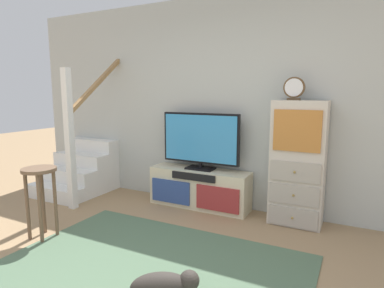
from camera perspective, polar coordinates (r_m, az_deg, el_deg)
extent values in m
cube|color=#B2B7B2|center=(4.28, 6.57, 6.96)|extent=(6.40, 0.12, 2.70)
cube|color=#4C664C|center=(3.02, -7.33, -20.79)|extent=(2.60, 1.80, 0.01)
cube|color=beige|center=(4.34, 1.34, -7.68)|extent=(1.33, 0.36, 0.50)
cube|color=#2D4784|center=(4.34, -3.76, -8.26)|extent=(0.56, 0.02, 0.30)
cube|color=maroon|center=(4.06, 4.43, -9.52)|extent=(0.56, 0.02, 0.30)
cube|color=black|center=(4.12, 0.19, -5.75)|extent=(0.60, 0.02, 0.09)
cube|color=black|center=(4.29, 1.47, -4.24)|extent=(0.36, 0.22, 0.02)
cylinder|color=black|center=(4.28, 1.48, -3.69)|extent=(0.05, 0.05, 0.06)
cube|color=black|center=(4.22, 1.50, 1.02)|extent=(1.05, 0.05, 0.65)
cube|color=#338CCC|center=(4.19, 1.32, 0.97)|extent=(1.00, 0.01, 0.60)
cube|color=beige|center=(3.88, 17.97, -3.23)|extent=(0.58, 0.34, 1.41)
cube|color=#ADA497|center=(3.87, 17.10, -12.13)|extent=(0.53, 0.02, 0.22)
sphere|color=olive|center=(3.86, 17.05, -12.22)|extent=(0.03, 0.03, 0.03)
cube|color=#ADA497|center=(3.79, 17.28, -8.47)|extent=(0.53, 0.02, 0.22)
sphere|color=olive|center=(3.77, 17.24, -8.54)|extent=(0.03, 0.03, 0.03)
cube|color=#ADA497|center=(3.72, 17.47, -4.66)|extent=(0.53, 0.02, 0.22)
sphere|color=olive|center=(3.70, 17.43, -4.72)|extent=(0.03, 0.03, 0.03)
cube|color=#BC7533|center=(3.64, 17.81, 2.20)|extent=(0.49, 0.02, 0.45)
cube|color=#4C3823|center=(3.79, 17.29, 7.48)|extent=(0.14, 0.08, 0.02)
cylinder|color=brown|center=(3.79, 17.38, 9.38)|extent=(0.23, 0.04, 0.23)
cylinder|color=silver|center=(3.77, 17.31, 9.39)|extent=(0.19, 0.01, 0.19)
cube|color=white|center=(5.05, -22.81, -7.84)|extent=(0.90, 0.26, 0.19)
cube|color=white|center=(5.19, -20.68, -6.18)|extent=(0.90, 0.26, 0.38)
cube|color=white|center=(5.34, -18.67, -4.60)|extent=(0.90, 0.26, 0.57)
cube|color=white|center=(5.50, -16.79, -3.11)|extent=(0.90, 0.26, 0.76)
cube|color=white|center=(5.66, -15.02, -1.69)|extent=(0.90, 0.26, 0.95)
cube|color=white|center=(4.43, -20.55, 0.66)|extent=(0.09, 0.09, 1.80)
cube|color=#9E7547|center=(4.85, -15.33, 11.08)|extent=(0.06, 1.33, 0.99)
cylinder|color=brown|center=(3.78, -26.75, -9.66)|extent=(0.04, 0.04, 0.71)
cylinder|color=brown|center=(3.63, -24.97, -10.26)|extent=(0.04, 0.04, 0.71)
cylinder|color=brown|center=(3.88, -24.50, -9.00)|extent=(0.04, 0.04, 0.71)
cylinder|color=brown|center=(3.74, -22.69, -9.54)|extent=(0.04, 0.04, 0.71)
cylinder|color=brown|center=(3.66, -25.12, -4.07)|extent=(0.34, 0.34, 0.03)
ellipsoid|color=#332D28|center=(2.59, -5.53, -23.62)|extent=(0.48, 0.40, 0.22)
sphere|color=#332D28|center=(2.57, -0.48, -22.69)|extent=(0.15, 0.15, 0.15)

